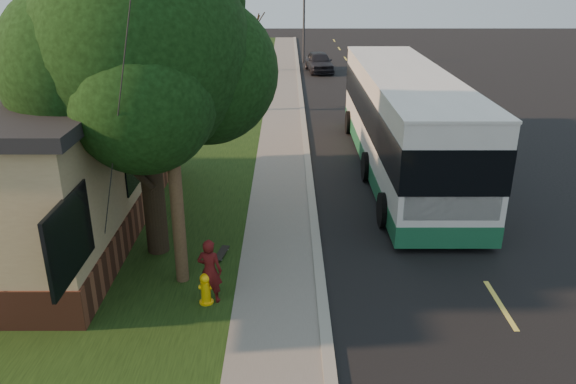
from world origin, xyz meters
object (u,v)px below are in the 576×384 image
object	(u,v)px
bare_tree_far	(256,43)
traffic_signal	(304,21)
distant_car	(319,62)
bare_tree_near	(234,70)
utility_pole	(168,91)
leafy_tree	(143,54)
skateboard_main	(222,253)
skateboarder	(210,271)
dumpster	(74,193)
transit_bus	(404,119)
fire_hydrant	(206,289)

from	to	relation	value
bare_tree_far	traffic_signal	distance (m)	5.44
distant_car	bare_tree_near	bearing A→B (deg)	-119.14
utility_pole	traffic_signal	world-z (taller)	utility_pole
utility_pole	leafy_tree	size ratio (longest dim) A/B	1.16
bare_tree_far	skateboard_main	bearing A→B (deg)	-88.97
skateboarder	dumpster	bearing A→B (deg)	-35.79
leafy_tree	bare_tree_near	bearing A→B (deg)	87.50
utility_pole	bare_tree_near	world-z (taller)	utility_pole
traffic_signal	transit_bus	distance (m)	25.19
skateboard_main	dumpster	distance (m)	5.61
utility_pole	skateboard_main	world-z (taller)	utility_pole
leafy_tree	distant_car	size ratio (longest dim) A/B	1.88
bare_tree_near	traffic_signal	distance (m)	16.52
fire_hydrant	bare_tree_near	xyz separation A→B (m)	(-0.90, 18.00, 1.72)
leafy_tree	bare_tree_near	xyz separation A→B (m)	(0.67, 15.35, -3.02)
fire_hydrant	skateboarder	world-z (taller)	skateboarder
bare_tree_far	transit_bus	bearing A→B (deg)	-73.00
fire_hydrant	leafy_tree	bearing A→B (deg)	120.67
skateboarder	distant_car	bearing A→B (deg)	-87.10
bare_tree_near	distant_car	world-z (taller)	bare_tree_near
traffic_signal	skateboard_main	bearing A→B (deg)	-95.39
dumpster	fire_hydrant	bearing A→B (deg)	-47.46
bare_tree_near	bare_tree_far	world-z (taller)	bare_tree_near
skateboarder	skateboard_main	xyz separation A→B (m)	(0.00, 2.12, -0.70)
skateboard_main	distant_car	xyz separation A→B (m)	(4.00, 27.64, 0.58)
leafy_tree	transit_bus	distance (m)	10.42
bare_tree_near	fire_hydrant	bearing A→B (deg)	-87.14
utility_pole	skateboard_main	bearing A→B (deg)	56.63
distant_car	dumpster	bearing A→B (deg)	-115.81
transit_bus	skateboarder	distance (m)	10.76
fire_hydrant	traffic_signal	world-z (taller)	traffic_signal
bare_tree_far	dumpster	bearing A→B (deg)	-99.77
traffic_signal	dumpster	xyz separation A→B (m)	(-7.78, -28.89, -2.53)
utility_pole	skateboard_main	size ratio (longest dim) A/B	10.67
dumpster	traffic_signal	bearing A→B (deg)	74.92
leafy_tree	bare_tree_far	xyz separation A→B (m)	(1.17, 27.35, -3.16)
bare_tree_near	distant_car	distance (m)	12.95
fire_hydrant	dumpster	xyz separation A→B (m)	(-4.68, 5.11, 0.20)
bare_tree_far	transit_bus	size ratio (longest dim) A/B	0.30
skateboarder	skateboard_main	size ratio (longest dim) A/B	1.79
skateboard_main	transit_bus	bearing A→B (deg)	48.92
skateboard_main	distant_car	distance (m)	27.93
utility_pole	leafy_tree	xyz separation A→B (m)	(-0.87, 1.66, 0.54)
utility_pole	bare_tree_far	bearing A→B (deg)	89.40
traffic_signal	leafy_tree	bearing A→B (deg)	-98.47
fire_hydrant	skateboard_main	distance (m)	2.24
bare_tree_far	distant_car	xyz separation A→B (m)	(4.50, -0.15, -1.30)
fire_hydrant	skateboarder	bearing A→B (deg)	42.50
utility_pole	distant_car	xyz separation A→B (m)	(4.81, 28.86, -3.92)
leafy_tree	bare_tree_near	world-z (taller)	leafy_tree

